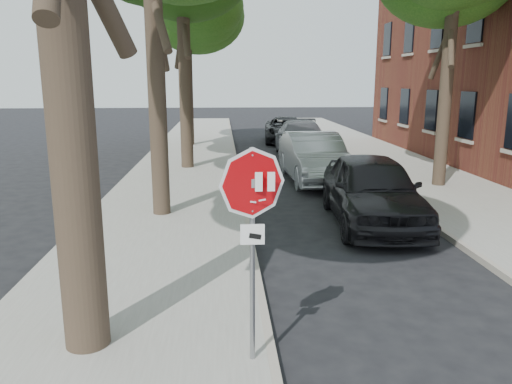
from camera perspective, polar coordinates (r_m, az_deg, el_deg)
ground at (r=6.58m, az=6.05°, el=-19.04°), size 120.00×120.00×0.00m
sidewalk_left at (r=17.89m, az=-8.54°, el=1.60°), size 4.00×55.00×0.12m
sidewalk_right at (r=19.17m, az=17.70°, el=1.87°), size 4.00×55.00×0.12m
curb_left at (r=17.84m, az=-1.97°, el=1.72°), size 0.12×55.00×0.13m
curb_right at (r=18.51m, az=11.78°, el=1.86°), size 0.12×55.00×0.13m
stop_sign at (r=5.69m, az=-0.42°, el=-2.63°), size 0.76×0.34×2.61m
tree_far at (r=26.94m, az=-7.98°, el=20.58°), size 5.29×4.91×9.33m
car_a at (r=12.45m, az=13.15°, el=0.26°), size 2.34×5.10×1.70m
car_b at (r=17.44m, az=6.63°, el=3.96°), size 1.94×5.13×1.67m
car_c at (r=23.02m, az=5.23°, el=6.02°), size 2.55×5.68×1.62m
car_d at (r=28.57m, az=3.44°, el=7.13°), size 2.76×5.27×1.42m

